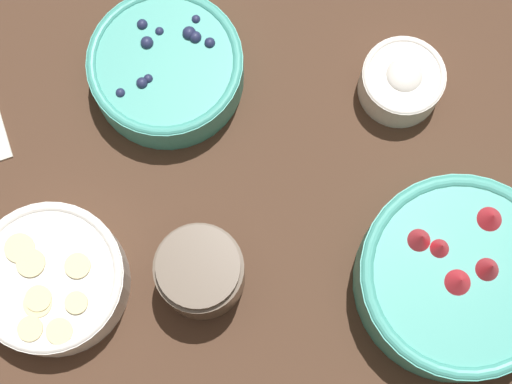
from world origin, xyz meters
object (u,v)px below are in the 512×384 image
(bowl_blueberries, at_px, (166,68))
(bowl_bananas, at_px, (51,280))
(bowl_strawberries, at_px, (458,278))
(jar_chocolate, at_px, (201,273))
(bowl_cream, at_px, (402,81))

(bowl_blueberries, xyz_separation_m, bowl_bananas, (0.22, 0.17, -0.00))
(bowl_strawberries, height_order, bowl_blueberries, bowl_strawberries)
(bowl_strawberries, distance_m, jar_chocolate, 0.28)
(bowl_bananas, relative_size, bowl_cream, 1.71)
(bowl_strawberries, relative_size, bowl_blueberries, 1.22)
(bowl_strawberries, relative_size, bowl_bananas, 1.33)
(bowl_blueberries, bearing_deg, bowl_strawberries, 116.38)
(bowl_strawberries, relative_size, bowl_cream, 2.28)
(bowl_bananas, height_order, jar_chocolate, jar_chocolate)
(bowl_cream, xyz_separation_m, jar_chocolate, (0.31, 0.10, 0.01))
(bowl_strawberries, bearing_deg, bowl_blueberries, -63.62)
(bowl_bananas, relative_size, jar_chocolate, 1.72)
(bowl_strawberries, distance_m, bowl_cream, 0.24)
(bowl_cream, bearing_deg, jar_chocolate, 18.22)
(bowl_blueberries, relative_size, bowl_bananas, 1.09)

